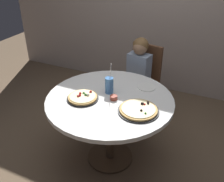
{
  "coord_description": "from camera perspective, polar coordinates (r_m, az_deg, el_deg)",
  "views": [
    {
      "loc": [
        0.86,
        -1.83,
        1.99
      ],
      "look_at": [
        0.0,
        0.05,
        0.8
      ],
      "focal_mm": 40.68,
      "sensor_mm": 36.0,
      "label": 1
    }
  ],
  "objects": [
    {
      "name": "plate_small",
      "position": [
        2.57,
        7.76,
        0.87
      ],
      "size": [
        0.18,
        0.18,
        0.01
      ],
      "primitive_type": "cylinder",
      "color": "white",
      "rests_on": "dining_table"
    },
    {
      "name": "sauce_bowl",
      "position": [
        2.35,
        0.38,
        -1.49
      ],
      "size": [
        0.07,
        0.07,
        0.04
      ],
      "primitive_type": "cylinder",
      "color": "brown",
      "rests_on": "dining_table"
    },
    {
      "name": "diner_child",
      "position": [
        3.12,
        5.18,
        0.9
      ],
      "size": [
        0.32,
        0.43,
        1.08
      ],
      "color": "#3F4766",
      "rests_on": "ground_plane"
    },
    {
      "name": "ground_plane",
      "position": [
        2.84,
        -0.43,
        -14.58
      ],
      "size": [
        8.0,
        8.0,
        0.0
      ],
      "primitive_type": "plane",
      "color": "brown"
    },
    {
      "name": "soda_cup",
      "position": [
        2.42,
        -0.62,
        1.31
      ],
      "size": [
        0.08,
        0.08,
        0.31
      ],
      "color": "#3F72B2",
      "rests_on": "dining_table"
    },
    {
      "name": "pizza_cheese",
      "position": [
        2.37,
        -6.6,
        -1.44
      ],
      "size": [
        0.3,
        0.3,
        0.05
      ],
      "color": "black",
      "rests_on": "dining_table"
    },
    {
      "name": "dining_table",
      "position": [
        2.43,
        -0.49,
        -3.58
      ],
      "size": [
        1.2,
        1.2,
        0.75
      ],
      "color": "white",
      "rests_on": "ground_plane"
    },
    {
      "name": "chair_wooden",
      "position": [
        3.24,
        6.81,
        2.91
      ],
      "size": [
        0.47,
        0.47,
        0.95
      ],
      "color": "brown",
      "rests_on": "ground_plane"
    },
    {
      "name": "pizza_veggie",
      "position": [
        2.19,
        5.97,
        -4.24
      ],
      "size": [
        0.36,
        0.36,
        0.05
      ],
      "color": "black",
      "rests_on": "dining_table"
    }
  ]
}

